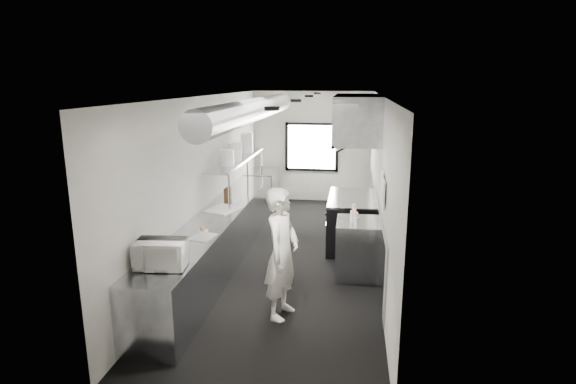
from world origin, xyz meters
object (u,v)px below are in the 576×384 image
(cutting_board, at_px, (223,209))
(plate_stack_c, at_px, (236,150))
(range, at_px, (350,221))
(knife_block, at_px, (228,194))
(plate_stack_a, at_px, (227,158))
(squeeze_bottle_c, at_px, (352,216))
(microwave, at_px, (161,254))
(squeeze_bottle_b, at_px, (356,218))
(small_plate, at_px, (203,231))
(squeeze_bottle_d, at_px, (354,213))
(pass_shelf, at_px, (238,160))
(plate_stack_d, at_px, (247,143))
(deli_tub_a, at_px, (160,254))
(squeeze_bottle_a, at_px, (357,222))
(exhaust_hood, at_px, (357,118))
(line_cook, at_px, (282,253))
(plate_stack_b, at_px, (235,152))
(squeeze_bottle_e, at_px, (354,209))
(prep_counter, at_px, (220,237))
(bottle_station, at_px, (357,248))
(far_work_table, at_px, (262,189))
(deli_tub_b, at_px, (171,246))

(cutting_board, relative_size, plate_stack_c, 1.89)
(range, distance_m, knife_block, 2.36)
(plate_stack_a, height_order, squeeze_bottle_c, plate_stack_a)
(microwave, xyz_separation_m, squeeze_bottle_b, (2.28, 2.05, -0.07))
(small_plate, height_order, squeeze_bottle_d, squeeze_bottle_d)
(pass_shelf, relative_size, plate_stack_d, 7.45)
(deli_tub_a, xyz_separation_m, squeeze_bottle_a, (2.43, 1.57, 0.03))
(exhaust_hood, bearing_deg, cutting_board, -154.92)
(plate_stack_c, relative_size, squeeze_bottle_d, 1.93)
(line_cook, height_order, cutting_board, line_cook)
(plate_stack_b, xyz_separation_m, squeeze_bottle_e, (2.27, -1.10, -0.74))
(small_plate, bearing_deg, squeeze_bottle_b, 17.29)
(microwave, bearing_deg, prep_counter, 83.48)
(exhaust_hood, xyz_separation_m, plate_stack_a, (-2.27, -0.51, -0.68))
(bottle_station, relative_size, plate_stack_c, 2.92)
(deli_tub_a, bearing_deg, exhaust_hood, 54.21)
(range, xyz_separation_m, squeeze_bottle_e, (0.05, -1.06, 0.53))
(pass_shelf, xyz_separation_m, cutting_board, (0.06, -1.34, -0.63))
(range, relative_size, small_plate, 9.92)
(squeeze_bottle_a, height_order, squeeze_bottle_d, squeeze_bottle_a)
(bottle_station, height_order, line_cook, line_cook)
(exhaust_hood, bearing_deg, line_cook, -107.79)
(bottle_station, distance_m, far_work_table, 4.53)
(plate_stack_c, bearing_deg, plate_stack_a, -86.45)
(exhaust_hood, height_order, plate_stack_b, exhaust_hood)
(plate_stack_d, bearing_deg, squeeze_bottle_a, -50.87)
(pass_shelf, height_order, cutting_board, pass_shelf)
(exhaust_hood, relative_size, squeeze_bottle_e, 11.52)
(pass_shelf, distance_m, plate_stack_b, 0.33)
(plate_stack_c, height_order, plate_stack_d, plate_stack_d)
(bottle_station, distance_m, plate_stack_b, 3.03)
(bottle_station, distance_m, squeeze_bottle_d, 0.55)
(deli_tub_a, xyz_separation_m, deli_tub_b, (0.02, 0.29, 0.00))
(small_plate, relative_size, squeeze_bottle_a, 0.96)
(squeeze_bottle_b, bearing_deg, range, 93.10)
(deli_tub_b, bearing_deg, exhaust_hood, 51.94)
(cutting_board, relative_size, plate_stack_b, 1.73)
(squeeze_bottle_b, bearing_deg, plate_stack_d, 131.00)
(range, bearing_deg, line_cook, -106.73)
(range, height_order, deli_tub_b, deli_tub_b)
(cutting_board, xyz_separation_m, squeeze_bottle_d, (2.23, -0.21, 0.07))
(prep_counter, bearing_deg, bottle_station, -4.97)
(bottle_station, bearing_deg, squeeze_bottle_e, 99.88)
(deli_tub_a, bearing_deg, deli_tub_b, 85.64)
(pass_shelf, height_order, squeeze_bottle_e, pass_shelf)
(plate_stack_d, bearing_deg, range, -26.59)
(plate_stack_b, relative_size, squeeze_bottle_b, 1.82)
(line_cook, height_order, plate_stack_c, plate_stack_c)
(range, bearing_deg, exhaust_hood, -0.00)
(squeeze_bottle_e, bearing_deg, prep_counter, -176.37)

